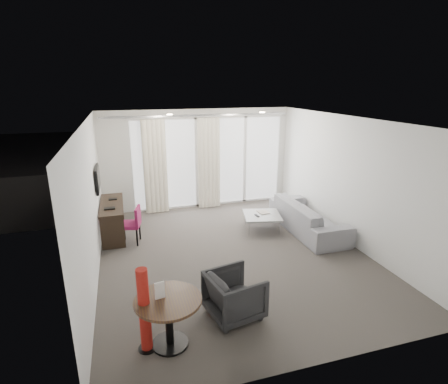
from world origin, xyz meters
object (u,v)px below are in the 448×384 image
object	(u,v)px
desk	(113,219)
red_lamp	(144,311)
tub_armchair	(235,295)
sofa	(308,217)
round_table	(169,322)
desk_chair	(130,225)
rattan_chair_a	(230,175)
rattan_chair_b	(244,174)
coffee_table	(262,222)

from	to	relation	value
desk	red_lamp	distance (m)	3.80
tub_armchair	sofa	world-z (taller)	sofa
round_table	desk	bearing A→B (deg)	100.48
desk_chair	rattan_chair_a	distance (m)	4.66
round_table	rattan_chair_b	world-z (taller)	rattan_chair_b
round_table	red_lamp	distance (m)	0.37
round_table	sofa	world-z (taller)	round_table
red_lamp	tub_armchair	bearing A→B (deg)	14.56
desk	desk_chair	world-z (taller)	desk_chair
round_table	red_lamp	bearing A→B (deg)	179.63
desk_chair	tub_armchair	xyz separation A→B (m)	(1.33, -2.91, -0.07)
round_table	red_lamp	world-z (taller)	red_lamp
round_table	sofa	bearing A→B (deg)	38.14
tub_armchair	coffee_table	distance (m)	3.19
tub_armchair	sofa	xyz separation A→B (m)	(2.55, 2.44, 0.00)
rattan_chair_b	tub_armchair	bearing A→B (deg)	-108.19
coffee_table	sofa	distance (m)	1.04
desk_chair	sofa	bearing A→B (deg)	6.60
round_table	rattan_chair_b	size ratio (longest dim) A/B	1.08
desk_chair	coffee_table	size ratio (longest dim) A/B	0.98
red_lamp	rattan_chair_a	bearing A→B (deg)	64.21
round_table	red_lamp	xyz separation A→B (m)	(-0.29, 0.00, 0.23)
rattan_chair_b	rattan_chair_a	bearing A→B (deg)	-166.15
rattan_chair_a	rattan_chair_b	size ratio (longest dim) A/B	1.03
sofa	rattan_chair_b	size ratio (longest dim) A/B	2.95
tub_armchair	rattan_chair_b	distance (m)	6.80
desk	round_table	world-z (taller)	desk
desk_chair	rattan_chair_a	bearing A→B (deg)	59.35
desk_chair	sofa	xyz separation A→B (m)	(3.88, -0.47, -0.06)
coffee_table	rattan_chair_b	xyz separation A→B (m)	(0.85, 3.58, 0.21)
red_lamp	sofa	xyz separation A→B (m)	(3.82, 2.77, -0.23)
round_table	tub_armchair	xyz separation A→B (m)	(0.98, 0.33, -0.00)
round_table	rattan_chair_b	xyz separation A→B (m)	(3.40, 6.68, 0.05)
desk	red_lamp	xyz separation A→B (m)	(0.41, -3.78, 0.20)
tub_armchair	coffee_table	size ratio (longest dim) A/B	0.90
tub_armchair	rattan_chair_b	size ratio (longest dim) A/B	0.94
round_table	tub_armchair	world-z (taller)	round_table
desk	rattan_chair_b	world-z (taller)	rattan_chair_b
desk	tub_armchair	size ratio (longest dim) A/B	2.11
rattan_chair_a	rattan_chair_b	bearing A→B (deg)	29.10
sofa	rattan_chair_a	size ratio (longest dim) A/B	2.86
tub_armchair	rattan_chair_a	distance (m)	6.54
desk	red_lamp	world-z (taller)	red_lamp
round_table	coffee_table	bearing A→B (deg)	50.61
rattan_chair_a	rattan_chair_b	world-z (taller)	rattan_chair_a
red_lamp	rattan_chair_b	world-z (taller)	red_lamp
desk_chair	round_table	size ratio (longest dim) A/B	0.95
coffee_table	rattan_chair_b	size ratio (longest dim) A/B	1.04
rattan_chair_b	red_lamp	bearing A→B (deg)	-116.22
sofa	rattan_chair_a	bearing A→B (deg)	9.49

